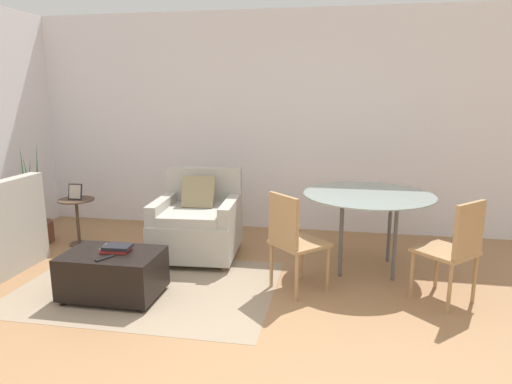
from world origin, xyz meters
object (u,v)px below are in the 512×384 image
ottoman (113,273)px  dining_table (368,201)px  dining_chair_near_left (292,236)px  potted_plant (35,225)px  side_table (77,213)px  book_stack (117,248)px  tv_remote_secondary (105,246)px  armchair (198,224)px  picture_frame (75,192)px  tv_remote_primary (105,258)px  dining_chair_near_right (456,245)px

ottoman → dining_table: bearing=26.1°
dining_table → dining_chair_near_left: 0.98m
potted_plant → side_table: bearing=1.5°
book_stack → tv_remote_secondary: bearing=151.1°
tv_remote_secondary → dining_chair_near_left: dining_chair_near_left is taller
side_table → dining_table: 3.30m
armchair → side_table: 1.50m
tv_remote_secondary → picture_frame: picture_frame is taller
armchair → tv_remote_primary: bearing=-106.8°
tv_remote_secondary → picture_frame: bearing=130.8°
tv_remote_secondary → dining_table: 2.52m
tv_remote_secondary → potted_plant: bearing=143.9°
ottoman → book_stack: (0.03, 0.05, 0.21)m
picture_frame → side_table: bearing=90.0°
side_table → dining_chair_near_right: (3.95, -0.85, 0.13)m
dining_table → dining_chair_near_left: dining_chair_near_left is taller
ottoman → dining_table: dining_table is taller
book_stack → side_table: 1.64m
potted_plant → dining_chair_near_left: size_ratio=1.33×
picture_frame → dining_chair_near_right: dining_chair_near_right is taller
dining_chair_near_left → ottoman: bearing=-165.3°
armchair → dining_chair_near_right: bearing=-17.0°
book_stack → picture_frame: bearing=132.9°
book_stack → side_table: bearing=132.9°
book_stack → dining_chair_near_right: size_ratio=0.29×
tv_remote_secondary → dining_table: bearing=22.1°
book_stack → dining_chair_near_left: 1.53m
side_table → dining_chair_near_right: bearing=-12.1°
armchair → dining_chair_near_right: size_ratio=1.07×
ottoman → dining_chair_near_left: (1.51, 0.40, 0.29)m
tv_remote_secondary → potted_plant: (-1.51, 1.10, -0.19)m
book_stack → potted_plant: 2.05m
picture_frame → dining_chair_near_left: (2.60, -0.85, -0.12)m
dining_chair_near_right → picture_frame: bearing=167.9°
tv_remote_primary → tv_remote_secondary: same height
potted_plant → dining_table: 3.86m
book_stack → dining_chair_near_left: (1.48, 0.35, 0.08)m
side_table → picture_frame: (0.00, -0.00, 0.25)m
potted_plant → dining_chair_near_left: bearing=-14.8°
ottoman → picture_frame: bearing=131.2°
ottoman → side_table: size_ratio=1.49×
book_stack → ottoman: bearing=-119.8°
tv_remote_primary → potted_plant: size_ratio=0.14×
tv_remote_secondary → dining_chair_near_right: size_ratio=0.19×
tv_remote_primary → side_table: bearing=128.4°
picture_frame → dining_table: size_ratio=0.14×
armchair → dining_chair_near_left: 1.35m
picture_frame → dining_chair_near_right: 4.04m
side_table → ottoman: bearing=-48.8°
tv_remote_primary → dining_chair_near_right: (2.85, 0.54, 0.11)m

